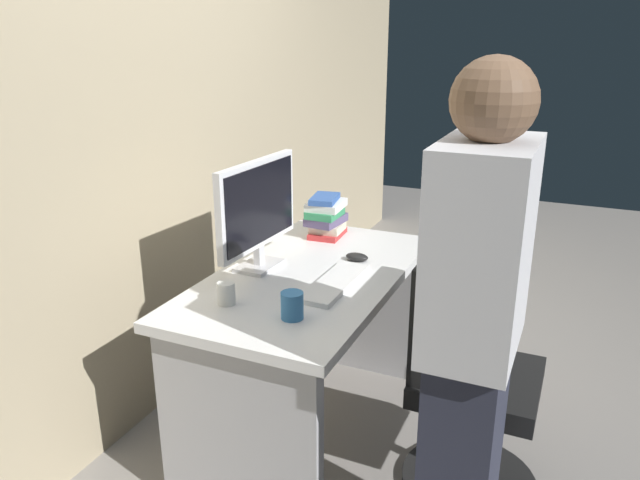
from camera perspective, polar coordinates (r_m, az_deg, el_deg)
ground_plane at (r=2.88m, az=-0.95°, el=-17.09°), size 9.00×9.00×0.00m
wall_back at (r=2.76m, az=-16.46°, el=14.20°), size 6.40×0.10×3.00m
desk at (r=2.61m, az=-1.01°, el=-8.02°), size 1.31×0.71×0.75m
office_chair at (r=2.42m, az=13.08°, el=-13.13°), size 0.52×0.52×0.94m
person_at_desk at (r=1.80m, az=13.95°, el=-9.80°), size 0.40×0.24×1.64m
monitor at (r=2.50m, az=-5.82°, el=2.93°), size 0.54×0.15×0.46m
keyboard at (r=2.39m, az=1.40°, el=-4.04°), size 0.43×0.13×0.02m
mouse at (r=2.64m, az=3.47°, el=-1.59°), size 0.06×0.10×0.03m
cup_near_keyboard at (r=2.11m, az=-2.62°, el=-6.13°), size 0.08×0.08×0.10m
cup_by_monitor at (r=2.24m, az=-8.74°, el=-4.93°), size 0.07×0.07×0.08m
book_stack at (r=2.93m, az=0.58°, el=2.23°), size 0.21×0.17×0.20m
handbag at (r=3.20m, az=14.14°, el=-10.77°), size 0.34×0.14×0.38m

